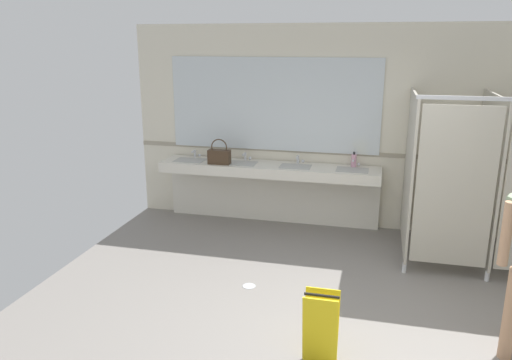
% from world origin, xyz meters
% --- Properties ---
extents(ground_plane, '(6.65, 6.28, 0.10)m').
position_xyz_m(ground_plane, '(0.00, 0.00, -0.05)').
color(ground_plane, gray).
extents(wall_back, '(6.65, 0.12, 2.77)m').
position_xyz_m(wall_back, '(0.00, 2.90, 1.38)').
color(wall_back, beige).
rests_on(wall_back, ground_plane).
extents(wall_back_tile_band, '(6.65, 0.01, 0.06)m').
position_xyz_m(wall_back_tile_band, '(0.00, 2.84, 1.05)').
color(wall_back_tile_band, '#9E937F').
rests_on(wall_back_tile_band, wall_back).
extents(vanity_counter, '(3.05, 0.53, 1.01)m').
position_xyz_m(vanity_counter, '(-1.31, 2.64, 0.65)').
color(vanity_counter, silver).
rests_on(vanity_counter, ground_plane).
extents(mirror_panel, '(2.95, 0.02, 1.28)m').
position_xyz_m(mirror_panel, '(-1.31, 2.83, 1.69)').
color(mirror_panel, silver).
rests_on(mirror_panel, wall_back).
extents(bathroom_stalls, '(1.81, 1.41, 2.00)m').
position_xyz_m(bathroom_stalls, '(1.39, 1.93, 1.05)').
color(bathroom_stalls, '#B2AD9E').
rests_on(bathroom_stalls, ground_plane).
extents(handbag, '(0.31, 0.13, 0.35)m').
position_xyz_m(handbag, '(-1.98, 2.42, 1.01)').
color(handbag, '#3F2D1E').
rests_on(handbag, vanity_counter).
extents(soap_dispenser, '(0.07, 0.07, 0.21)m').
position_xyz_m(soap_dispenser, '(-0.17, 2.71, 0.98)').
color(soap_dispenser, '#D899B2').
rests_on(soap_dispenser, vanity_counter).
extents(wet_floor_sign, '(0.28, 0.19, 0.62)m').
position_xyz_m(wet_floor_sign, '(-0.22, -0.41, 0.32)').
color(wet_floor_sign, yellow).
rests_on(wet_floor_sign, ground_plane).
extents(floor_drain_cover, '(0.14, 0.14, 0.01)m').
position_xyz_m(floor_drain_cover, '(-1.11, 0.71, 0.00)').
color(floor_drain_cover, '#B7BABF').
rests_on(floor_drain_cover, ground_plane).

